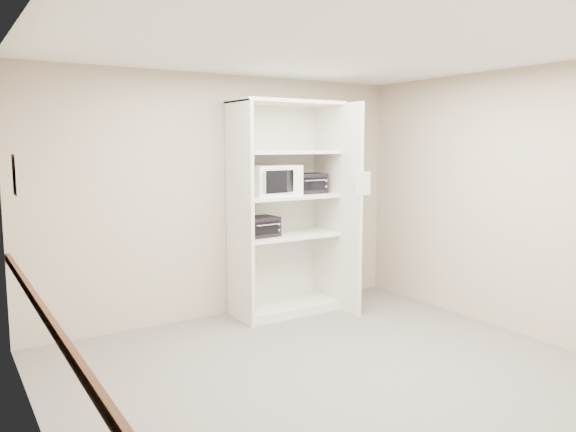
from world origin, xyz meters
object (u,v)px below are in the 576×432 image
microwave (271,180)px  shelving_unit (289,215)px  toaster_oven_upper (307,183)px  toaster_oven_lower (259,227)px

microwave → shelving_unit: bearing=3.9°
toaster_oven_upper → toaster_oven_lower: bearing=-176.8°
microwave → toaster_oven_upper: microwave is taller
microwave → toaster_oven_lower: (-0.16, 0.01, -0.51)m
shelving_unit → toaster_oven_upper: shelving_unit is taller
microwave → toaster_oven_lower: microwave is taller
microwave → toaster_oven_upper: bearing=2.9°
microwave → toaster_oven_lower: 0.53m
shelving_unit → microwave: 0.48m
shelving_unit → microwave: shelving_unit is taller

